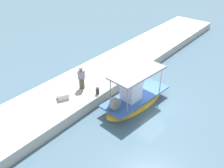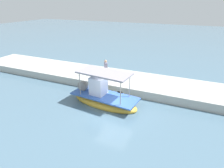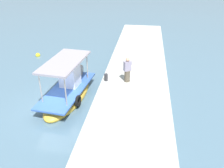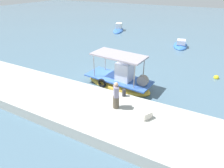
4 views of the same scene
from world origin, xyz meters
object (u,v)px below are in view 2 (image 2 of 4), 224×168
main_fishing_boat (104,98)px  fisherman_near_bollard (106,69)px  cargo_crate (90,72)px  mooring_bollard (100,80)px

main_fishing_boat → fisherman_near_bollard: bearing=-67.1°
fisherman_near_bollard → cargo_crate: 1.85m
main_fishing_boat → mooring_bollard: 2.66m
main_fishing_boat → fisherman_near_bollard: (1.52, -3.60, 0.99)m
fisherman_near_bollard → cargo_crate: (1.77, -0.06, -0.56)m
main_fishing_boat → fisherman_near_bollard: size_ratio=3.34×
mooring_bollard → main_fishing_boat: bearing=122.6°
fisherman_near_bollard → cargo_crate: bearing=-2.0°
mooring_bollard → cargo_crate: mooring_bollard is taller
fisherman_near_bollard → mooring_bollard: (-0.12, 1.40, -0.52)m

